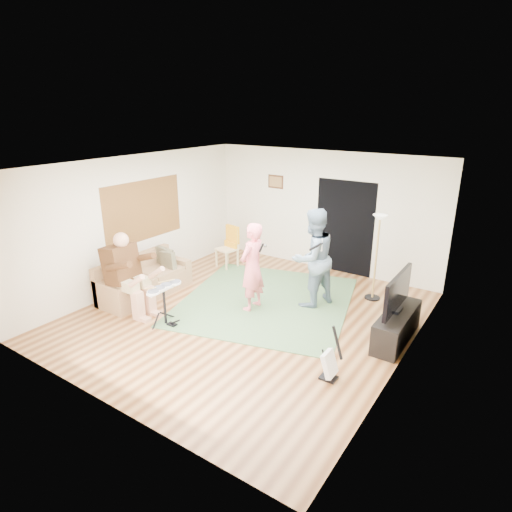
% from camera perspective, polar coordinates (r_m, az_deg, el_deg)
% --- Properties ---
extents(floor, '(6.00, 6.00, 0.00)m').
position_cam_1_polar(floor, '(7.85, -1.20, -7.91)').
color(floor, brown).
rests_on(floor, ground).
extents(walls, '(5.50, 6.00, 2.70)m').
position_cam_1_polar(walls, '(7.33, -1.28, 1.50)').
color(walls, beige).
rests_on(walls, floor).
extents(ceiling, '(6.00, 6.00, 0.00)m').
position_cam_1_polar(ceiling, '(7.04, -1.36, 12.02)').
color(ceiling, white).
rests_on(ceiling, walls).
extents(window_blinds, '(0.00, 2.05, 2.05)m').
position_cam_1_polar(window_blinds, '(9.21, -14.72, 5.88)').
color(window_blinds, brown).
rests_on(window_blinds, walls).
extents(doorway, '(2.10, 0.00, 2.10)m').
position_cam_1_polar(doorway, '(9.70, 11.69, 3.73)').
color(doorway, black).
rests_on(doorway, walls).
extents(picture_frame, '(0.42, 0.03, 0.32)m').
position_cam_1_polar(picture_frame, '(10.31, 2.64, 9.86)').
color(picture_frame, '#3F2314').
rests_on(picture_frame, walls).
extents(area_rug, '(3.87, 4.01, 0.02)m').
position_cam_1_polar(area_rug, '(8.39, 1.37, -5.97)').
color(area_rug, '#456940').
rests_on(area_rug, floor).
extents(sofa, '(0.78, 1.90, 0.77)m').
position_cam_1_polar(sofa, '(8.90, -14.89, -3.39)').
color(sofa, '#99734C').
rests_on(sofa, floor).
extents(drummer, '(0.97, 0.55, 1.50)m').
position_cam_1_polar(drummer, '(8.08, -16.45, -3.37)').
color(drummer, '#482A14').
rests_on(drummer, sofa).
extents(drum_kit, '(0.40, 0.71, 0.74)m').
position_cam_1_polar(drum_kit, '(7.59, -12.07, -6.66)').
color(drum_kit, black).
rests_on(drum_kit, floor).
extents(singer, '(0.40, 0.61, 1.66)m').
position_cam_1_polar(singer, '(7.78, -0.53, -1.49)').
color(singer, '#FE6E7D').
rests_on(singer, floor).
extents(microphone, '(0.06, 0.06, 0.24)m').
position_cam_1_polar(microphone, '(7.54, 0.72, 1.11)').
color(microphone, black).
rests_on(microphone, singer).
extents(guitarist, '(1.00, 1.11, 1.87)m').
position_cam_1_polar(guitarist, '(7.99, 7.57, -0.28)').
color(guitarist, slate).
rests_on(guitarist, floor).
extents(guitar_held, '(0.13, 0.60, 0.26)m').
position_cam_1_polar(guitar_held, '(7.80, 8.99, 1.78)').
color(guitar_held, white).
rests_on(guitar_held, guitarist).
extents(guitar_spare, '(0.30, 0.27, 0.84)m').
position_cam_1_polar(guitar_spare, '(6.16, 9.84, -14.01)').
color(guitar_spare, black).
rests_on(guitar_spare, floor).
extents(torchiere_lamp, '(0.30, 0.30, 1.70)m').
position_cam_1_polar(torchiere_lamp, '(8.41, 15.91, 1.76)').
color(torchiere_lamp, black).
rests_on(torchiere_lamp, floor).
extents(dining_chair, '(0.49, 0.51, 0.97)m').
position_cam_1_polar(dining_chair, '(10.06, -3.76, 0.46)').
color(dining_chair, beige).
rests_on(dining_chair, floor).
extents(tv_cabinet, '(0.40, 1.40, 0.50)m').
position_cam_1_polar(tv_cabinet, '(7.33, 18.25, -8.88)').
color(tv_cabinet, black).
rests_on(tv_cabinet, floor).
extents(television, '(0.06, 1.21, 0.60)m').
position_cam_1_polar(television, '(7.09, 18.37, -4.50)').
color(television, black).
rests_on(television, tv_cabinet).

